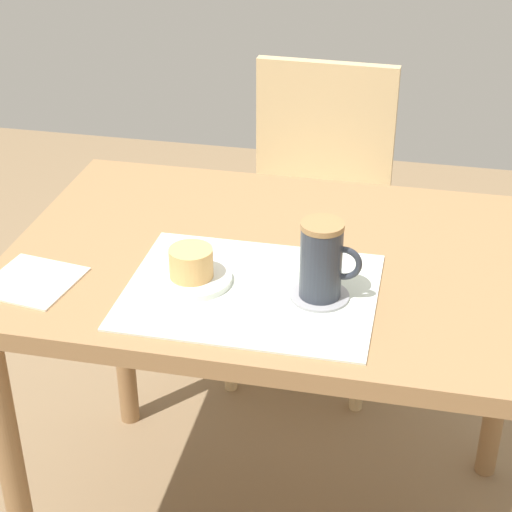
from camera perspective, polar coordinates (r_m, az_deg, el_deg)
dining_table at (r=1.66m, az=1.86°, el=-2.73°), size 1.04×0.70×0.73m
wooden_chair at (r=2.36m, az=3.93°, el=3.32°), size 0.43×0.43×0.84m
placemat at (r=1.49m, az=-0.32°, el=-2.34°), size 0.44×0.34×0.00m
pastry_plate at (r=1.52m, az=-4.30°, el=-1.52°), size 0.14×0.14×0.01m
pastry at (r=1.50m, az=-4.35°, el=-0.44°), size 0.08×0.08×0.05m
coffee_coaster at (r=1.48m, az=4.26°, el=-2.66°), size 0.10×0.10×0.00m
coffee_mug at (r=1.44m, az=4.45°, el=-0.25°), size 0.11×0.07×0.14m
paper_napkin at (r=1.57m, az=-14.67°, el=-1.64°), size 0.17×0.17×0.00m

